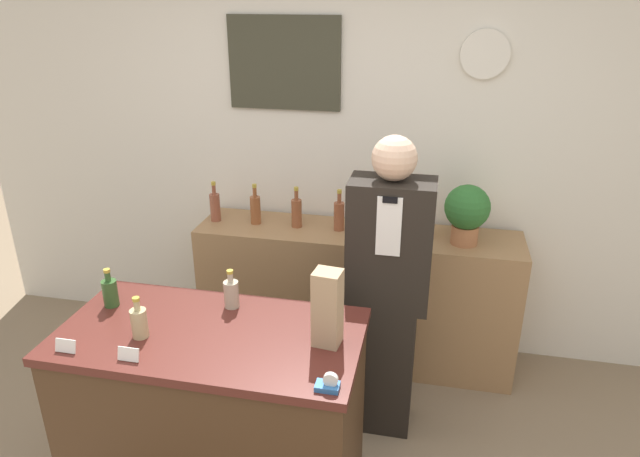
# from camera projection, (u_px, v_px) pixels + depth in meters

# --- Properties ---
(back_wall) EXTENTS (5.20, 0.09, 2.70)m
(back_wall) POSITION_uv_depth(u_px,v_px,m) (342.00, 149.00, 3.66)
(back_wall) COLOR silver
(back_wall) RESTS_ON ground_plane
(back_shelf) EXTENTS (2.02, 0.45, 0.91)m
(back_shelf) POSITION_uv_depth(u_px,v_px,m) (356.00, 296.00, 3.72)
(back_shelf) COLOR #9E754C
(back_shelf) RESTS_ON ground_plane
(display_counter) EXTENTS (1.32, 0.68, 0.94)m
(display_counter) POSITION_uv_depth(u_px,v_px,m) (217.00, 417.00, 2.64)
(display_counter) COLOR #422B19
(display_counter) RESTS_ON ground_plane
(shopkeeper) EXTENTS (0.42, 0.27, 1.67)m
(shopkeeper) POSITION_uv_depth(u_px,v_px,m) (387.00, 293.00, 2.98)
(shopkeeper) COLOR black
(shopkeeper) RESTS_ON ground_plane
(potted_plant) EXTENTS (0.26, 0.26, 0.36)m
(potted_plant) POSITION_uv_depth(u_px,v_px,m) (467.00, 211.00, 3.31)
(potted_plant) COLOR #B27047
(potted_plant) RESTS_ON back_shelf
(paper_bag) EXTENTS (0.12, 0.11, 0.33)m
(paper_bag) POSITION_uv_depth(u_px,v_px,m) (327.00, 308.00, 2.32)
(paper_bag) COLOR tan
(paper_bag) RESTS_ON display_counter
(tape_dispenser) EXTENTS (0.09, 0.06, 0.07)m
(tape_dispenser) POSITION_uv_depth(u_px,v_px,m) (328.00, 384.00, 2.10)
(tape_dispenser) COLOR #2D66A8
(tape_dispenser) RESTS_ON display_counter
(price_card_left) EXTENTS (0.09, 0.02, 0.06)m
(price_card_left) POSITION_uv_depth(u_px,v_px,m) (66.00, 346.00, 2.31)
(price_card_left) COLOR white
(price_card_left) RESTS_ON display_counter
(price_card_right) EXTENTS (0.09, 0.02, 0.06)m
(price_card_right) POSITION_uv_depth(u_px,v_px,m) (128.00, 354.00, 2.26)
(price_card_right) COLOR white
(price_card_right) RESTS_ON display_counter
(counter_bottle_0) EXTENTS (0.07, 0.07, 0.19)m
(counter_bottle_0) POSITION_uv_depth(u_px,v_px,m) (110.00, 292.00, 2.64)
(counter_bottle_0) COLOR #2F5527
(counter_bottle_0) RESTS_ON display_counter
(counter_bottle_1) EXTENTS (0.07, 0.07, 0.19)m
(counter_bottle_1) POSITION_uv_depth(u_px,v_px,m) (139.00, 322.00, 2.40)
(counter_bottle_1) COLOR tan
(counter_bottle_1) RESTS_ON display_counter
(counter_bottle_2) EXTENTS (0.07, 0.07, 0.19)m
(counter_bottle_2) POSITION_uv_depth(u_px,v_px,m) (231.00, 293.00, 2.63)
(counter_bottle_2) COLOR tan
(counter_bottle_2) RESTS_ON display_counter
(shelf_bottle_0) EXTENTS (0.07, 0.07, 0.26)m
(shelf_bottle_0) POSITION_uv_depth(u_px,v_px,m) (215.00, 206.00, 3.68)
(shelf_bottle_0) COLOR brown
(shelf_bottle_0) RESTS_ON back_shelf
(shelf_bottle_1) EXTENTS (0.07, 0.07, 0.26)m
(shelf_bottle_1) POSITION_uv_depth(u_px,v_px,m) (255.00, 209.00, 3.64)
(shelf_bottle_1) COLOR brown
(shelf_bottle_1) RESTS_ON back_shelf
(shelf_bottle_2) EXTENTS (0.07, 0.07, 0.26)m
(shelf_bottle_2) POSITION_uv_depth(u_px,v_px,m) (297.00, 212.00, 3.58)
(shelf_bottle_2) COLOR brown
(shelf_bottle_2) RESTS_ON back_shelf
(shelf_bottle_3) EXTENTS (0.07, 0.07, 0.26)m
(shelf_bottle_3) POSITION_uv_depth(u_px,v_px,m) (339.00, 215.00, 3.54)
(shelf_bottle_3) COLOR brown
(shelf_bottle_3) RESTS_ON back_shelf
(shelf_bottle_4) EXTENTS (0.07, 0.07, 0.26)m
(shelf_bottle_4) POSITION_uv_depth(u_px,v_px,m) (382.00, 219.00, 3.47)
(shelf_bottle_4) COLOR brown
(shelf_bottle_4) RESTS_ON back_shelf
(shelf_bottle_5) EXTENTS (0.07, 0.07, 0.26)m
(shelf_bottle_5) POSITION_uv_depth(u_px,v_px,m) (428.00, 222.00, 3.43)
(shelf_bottle_5) COLOR brown
(shelf_bottle_5) RESTS_ON back_shelf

